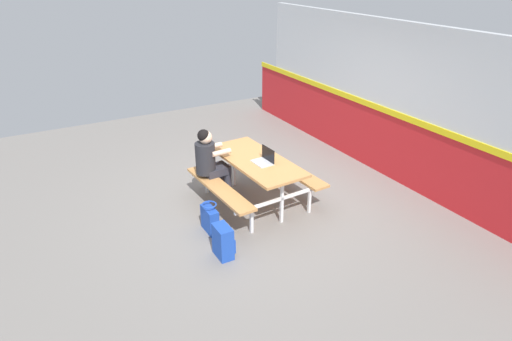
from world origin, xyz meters
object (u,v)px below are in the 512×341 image
tote_bag_bright (210,219)px  backpack_dark (223,242)px  picnic_table_main (256,169)px  laptop_silver (264,160)px  student_nearer (210,160)px

tote_bag_bright → backpack_dark: bearing=-7.7°
picnic_table_main → tote_bag_bright: picnic_table_main is taller
picnic_table_main → tote_bag_bright: bearing=-67.7°
laptop_silver → backpack_dark: (0.84, -1.08, -0.57)m
picnic_table_main → student_nearer: bearing=-124.1°
backpack_dark → student_nearer: bearing=161.8°
picnic_table_main → tote_bag_bright: (0.39, -0.95, -0.38)m
picnic_table_main → student_nearer: size_ratio=1.47×
picnic_table_main → laptop_silver: (0.16, 0.05, 0.21)m
student_nearer → tote_bag_bright: student_nearer is taller
tote_bag_bright → student_nearer: bearing=154.3°
laptop_silver → backpack_dark: bearing=-52.1°
picnic_table_main → backpack_dark: bearing=-45.8°
student_nearer → tote_bag_bright: 1.01m
picnic_table_main → laptop_silver: bearing=15.8°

